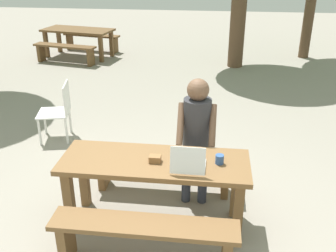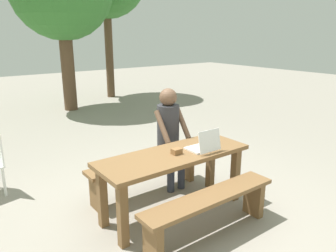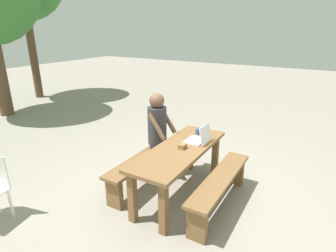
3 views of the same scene
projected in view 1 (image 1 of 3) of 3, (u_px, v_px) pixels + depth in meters
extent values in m
plane|color=gray|center=(155.00, 222.00, 4.04)|extent=(30.00, 30.00, 0.00)
cube|color=brown|center=(154.00, 162.00, 3.74)|extent=(1.82, 0.65, 0.05)
cube|color=brown|center=(69.00, 202.00, 3.78)|extent=(0.09, 0.09, 0.69)
cube|color=brown|center=(238.00, 215.00, 3.60)|extent=(0.09, 0.09, 0.69)
cube|color=brown|center=(84.00, 177.00, 4.18)|extent=(0.09, 0.09, 0.69)
cube|color=brown|center=(236.00, 187.00, 4.01)|extent=(0.09, 0.09, 0.69)
cube|color=brown|center=(144.00, 225.00, 3.30)|extent=(1.62, 0.30, 0.05)
cube|color=brown|center=(66.00, 240.00, 3.48)|extent=(0.08, 0.24, 0.43)
cube|color=brown|center=(163.00, 156.00, 4.40)|extent=(1.62, 0.30, 0.05)
cube|color=brown|center=(103.00, 170.00, 4.58)|extent=(0.08, 0.24, 0.43)
cube|color=brown|center=(225.00, 178.00, 4.42)|extent=(0.08, 0.24, 0.43)
cube|color=white|center=(189.00, 165.00, 3.62)|extent=(0.32, 0.25, 0.02)
cube|color=white|center=(188.00, 161.00, 3.42)|extent=(0.31, 0.06, 0.25)
cube|color=#0F1933|center=(188.00, 160.00, 3.43)|extent=(0.29, 0.05, 0.23)
cube|color=olive|center=(155.00, 159.00, 3.68)|extent=(0.11, 0.09, 0.06)
cylinder|color=#335693|center=(220.00, 159.00, 3.65)|extent=(0.08, 0.08, 0.09)
cylinder|color=#333847|center=(186.00, 182.00, 4.29)|extent=(0.10, 0.10, 0.47)
cylinder|color=#333847|center=(202.00, 183.00, 4.27)|extent=(0.10, 0.10, 0.47)
cube|color=#333847|center=(195.00, 157.00, 4.25)|extent=(0.28, 0.28, 0.12)
cylinder|color=#333338|center=(197.00, 125.00, 4.19)|extent=(0.30, 0.30, 0.60)
cylinder|color=brown|center=(181.00, 124.00, 4.10)|extent=(0.07, 0.32, 0.41)
cylinder|color=brown|center=(213.00, 126.00, 4.06)|extent=(0.07, 0.32, 0.41)
sphere|color=brown|center=(198.00, 90.00, 4.02)|extent=(0.23, 0.23, 0.23)
cube|color=white|center=(54.00, 113.00, 5.66)|extent=(0.52, 0.52, 0.02)
cube|color=white|center=(67.00, 98.00, 5.58)|extent=(0.11, 0.43, 0.43)
cylinder|color=white|center=(45.00, 121.00, 5.90)|extent=(0.04, 0.04, 0.40)
cylinder|color=white|center=(40.00, 132.00, 5.56)|extent=(0.04, 0.04, 0.40)
cylinder|color=white|center=(70.00, 120.00, 5.93)|extent=(0.04, 0.04, 0.40)
cylinder|color=white|center=(67.00, 131.00, 5.59)|extent=(0.04, 0.04, 0.40)
cube|color=brown|center=(78.00, 30.00, 9.90)|extent=(1.89, 1.12, 0.05)
cube|color=brown|center=(46.00, 44.00, 10.01)|extent=(0.11, 0.11, 0.66)
cube|color=brown|center=(101.00, 49.00, 9.57)|extent=(0.11, 0.11, 0.66)
cube|color=brown|center=(59.00, 40.00, 10.52)|extent=(0.11, 0.11, 0.66)
cube|color=brown|center=(112.00, 44.00, 10.08)|extent=(0.11, 0.11, 0.66)
cube|color=brown|center=(64.00, 46.00, 9.42)|extent=(1.62, 0.61, 0.05)
cube|color=brown|center=(41.00, 53.00, 9.71)|extent=(0.13, 0.25, 0.40)
cube|color=brown|center=(91.00, 57.00, 9.32)|extent=(0.13, 0.25, 0.40)
cube|color=brown|center=(91.00, 35.00, 10.59)|extent=(1.62, 0.61, 0.05)
cube|color=brown|center=(70.00, 42.00, 10.88)|extent=(0.13, 0.25, 0.40)
cube|color=brown|center=(115.00, 45.00, 10.48)|extent=(0.13, 0.25, 0.40)
cylinder|color=brown|center=(238.00, 15.00, 8.87)|extent=(0.35, 0.35, 2.39)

